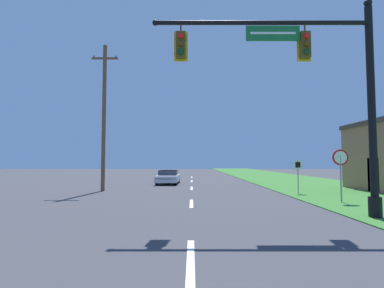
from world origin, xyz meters
name	(u,v)px	position (x,y,z in m)	size (l,w,h in m)	color
grass_verge_right	(297,181)	(10.50, 30.00, 0.02)	(10.00, 110.00, 0.04)	#38752D
road_center_line	(192,188)	(0.00, 22.00, 0.01)	(0.16, 34.80, 0.01)	silver
signal_mast	(319,85)	(4.54, 10.37, 4.69)	(8.02, 0.47, 7.80)	black
car_ahead	(169,177)	(-2.07, 26.39, 0.60)	(1.96, 4.41, 1.19)	black
stop_sign	(341,164)	(7.13, 14.19, 1.86)	(0.76, 0.07, 2.50)	gray
route_sign_post	(298,169)	(6.50, 18.18, 1.53)	(0.55, 0.06, 2.03)	gray
utility_pole_near	(104,115)	(-5.94, 19.97, 5.13)	(1.80, 0.26, 9.93)	brown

